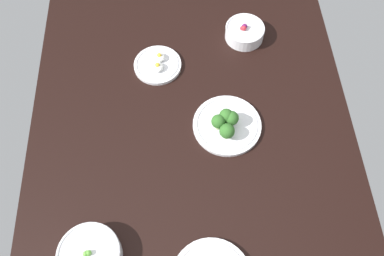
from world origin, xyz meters
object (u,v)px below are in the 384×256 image
at_px(bowl_berries, 245,32).
at_px(bowl_peas, 90,255).
at_px(plate_broccoli, 227,124).
at_px(plate_eggs, 158,64).

xyz_separation_m(bowl_berries, bowl_peas, (0.79, -0.53, -0.00)).
distance_m(plate_broccoli, bowl_peas, 0.58).
height_order(bowl_berries, bowl_peas, bowl_berries).
xyz_separation_m(plate_broccoli, bowl_peas, (0.40, -0.42, 0.01)).
bearing_deg(bowl_berries, plate_broccoli, -14.99).
relative_size(bowl_berries, plate_eggs, 0.85).
xyz_separation_m(bowl_berries, plate_eggs, (0.12, -0.33, -0.02)).
distance_m(plate_broccoli, plate_eggs, 0.35).
height_order(plate_broccoli, bowl_peas, plate_broccoli).
distance_m(bowl_berries, plate_eggs, 0.35).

